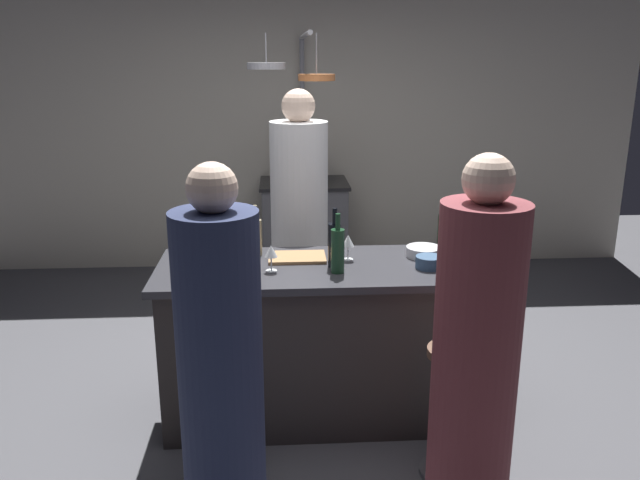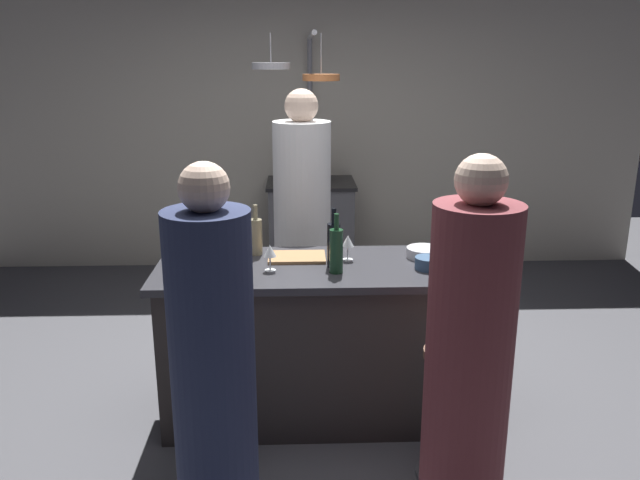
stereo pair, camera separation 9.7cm
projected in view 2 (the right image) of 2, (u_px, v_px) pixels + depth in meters
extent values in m
plane|color=#4C4C51|center=(321.00, 411.00, 3.77)|extent=(9.00, 9.00, 0.00)
cube|color=beige|center=(310.00, 131.00, 6.15)|extent=(6.40, 0.16, 2.60)
cube|color=#332D2B|center=(321.00, 344.00, 3.65)|extent=(1.72, 0.66, 0.86)
cube|color=#2D2D33|center=(321.00, 269.00, 3.53)|extent=(1.80, 0.72, 0.04)
cube|color=#47474C|center=(311.00, 230.00, 6.00)|extent=(0.76, 0.60, 0.86)
cube|color=black|center=(311.00, 183.00, 5.88)|extent=(0.80, 0.64, 0.03)
cylinder|color=white|center=(302.00, 240.00, 4.36)|extent=(0.38, 0.38, 1.59)
sphere|color=beige|center=(301.00, 106.00, 4.11)|extent=(0.22, 0.22, 0.22)
cylinder|color=#4C4C51|center=(444.00, 473.00, 3.19)|extent=(0.28, 0.28, 0.02)
cylinder|color=#4C4C51|center=(447.00, 416.00, 3.10)|extent=(0.06, 0.06, 0.62)
cylinder|color=brown|center=(451.00, 354.00, 3.01)|extent=(0.26, 0.26, 0.04)
cylinder|color=brown|center=(467.00, 380.00, 2.62)|extent=(0.35, 0.35, 1.47)
sphere|color=beige|center=(481.00, 180.00, 2.39)|extent=(0.20, 0.20, 0.20)
cylinder|color=#4C4C51|center=(215.00, 478.00, 3.15)|extent=(0.28, 0.28, 0.02)
cylinder|color=#4C4C51|center=(212.00, 421.00, 3.07)|extent=(0.06, 0.06, 0.62)
cylinder|color=brown|center=(209.00, 358.00, 2.97)|extent=(0.26, 0.26, 0.04)
cylinder|color=#262D4C|center=(214.00, 383.00, 2.62)|extent=(0.34, 0.34, 1.44)
sphere|color=beige|center=(204.00, 187.00, 2.40)|extent=(0.20, 0.20, 0.20)
cylinder|color=gray|center=(310.00, 157.00, 6.06)|extent=(0.04, 0.04, 2.15)
cylinder|color=gray|center=(312.00, 35.00, 5.03)|extent=(0.04, 1.53, 0.04)
cylinder|color=gray|center=(271.00, 66.00, 4.50)|extent=(0.27, 0.27, 0.04)
cylinder|color=gray|center=(271.00, 49.00, 4.46)|extent=(0.01, 0.01, 0.22)
cylinder|color=#B26638|center=(321.00, 77.00, 4.51)|extent=(0.26, 0.26, 0.04)
cylinder|color=gray|center=(321.00, 55.00, 4.49)|extent=(0.01, 0.01, 0.30)
cube|color=#997047|center=(297.00, 257.00, 3.63)|extent=(0.32, 0.22, 0.02)
cylinder|color=#382319|center=(197.00, 261.00, 3.25)|extent=(0.05, 0.05, 0.21)
cylinder|color=#143319|center=(445.00, 233.00, 3.78)|extent=(0.07, 0.07, 0.20)
cylinder|color=#143319|center=(446.00, 209.00, 3.74)|extent=(0.03, 0.03, 0.08)
cylinder|color=gray|center=(256.00, 237.00, 3.68)|extent=(0.07, 0.07, 0.21)
cylinder|color=gray|center=(255.00, 212.00, 3.64)|extent=(0.03, 0.03, 0.08)
cylinder|color=black|center=(334.00, 245.00, 3.47)|extent=(0.07, 0.07, 0.24)
cylinder|color=black|center=(334.00, 216.00, 3.42)|extent=(0.03, 0.03, 0.08)
cylinder|color=#193D23|center=(336.00, 251.00, 3.37)|extent=(0.07, 0.07, 0.23)
cylinder|color=#193D23|center=(336.00, 222.00, 3.33)|extent=(0.03, 0.03, 0.08)
cylinder|color=silver|center=(348.00, 260.00, 3.61)|extent=(0.06, 0.06, 0.01)
cylinder|color=silver|center=(348.00, 253.00, 3.59)|extent=(0.01, 0.01, 0.07)
cone|color=silver|center=(348.00, 241.00, 3.57)|extent=(0.07, 0.07, 0.06)
cylinder|color=silver|center=(270.00, 270.00, 3.43)|extent=(0.06, 0.06, 0.01)
cylinder|color=silver|center=(270.00, 263.00, 3.42)|extent=(0.01, 0.01, 0.07)
cone|color=silver|center=(270.00, 251.00, 3.40)|extent=(0.07, 0.07, 0.06)
cylinder|color=silver|center=(223.00, 260.00, 3.60)|extent=(0.06, 0.06, 0.01)
cylinder|color=silver|center=(223.00, 253.00, 3.59)|extent=(0.01, 0.01, 0.07)
cone|color=silver|center=(222.00, 241.00, 3.57)|extent=(0.07, 0.07, 0.06)
cylinder|color=#B7B7BC|center=(424.00, 252.00, 3.65)|extent=(0.20, 0.20, 0.06)
cylinder|color=brown|center=(214.00, 267.00, 3.40)|extent=(0.22, 0.22, 0.06)
cylinder|color=#334C6B|center=(428.00, 263.00, 3.45)|extent=(0.15, 0.15, 0.07)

